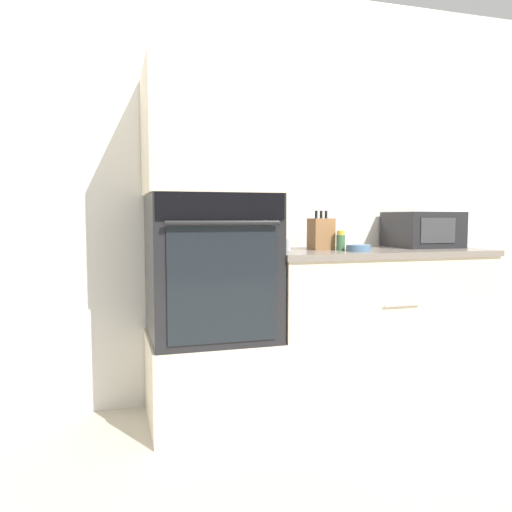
{
  "coord_description": "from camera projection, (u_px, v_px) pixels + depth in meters",
  "views": [
    {
      "loc": [
        -0.87,
        -2.35,
        1.13
      ],
      "look_at": [
        -0.11,
        0.21,
        0.92
      ],
      "focal_mm": 35.0,
      "sensor_mm": 36.0,
      "label": 1
    }
  ],
  "objects": [
    {
      "name": "ground_plane",
      "position": [
        288.0,
        435.0,
        2.58
      ],
      "size": [
        12.0,
        12.0,
        0.0
      ],
      "primitive_type": "plane",
      "color": "beige"
    },
    {
      "name": "wall_back",
      "position": [
        254.0,
        197.0,
        3.08
      ],
      "size": [
        8.0,
        0.05,
        2.5
      ],
      "color": "silver",
      "rests_on": "ground_plane"
    },
    {
      "name": "oven_cabinet_base",
      "position": [
        211.0,
        378.0,
        2.75
      ],
      "size": [
        0.68,
        0.6,
        0.47
      ],
      "color": "beige",
      "rests_on": "ground_plane"
    },
    {
      "name": "wall_oven",
      "position": [
        211.0,
        266.0,
        2.7
      ],
      "size": [
        0.66,
        0.64,
        0.77
      ],
      "color": "black",
      "rests_on": "oven_cabinet_base"
    },
    {
      "name": "oven_cabinet_upper",
      "position": [
        210.0,
        133.0,
        2.65
      ],
      "size": [
        0.68,
        0.6,
        0.66
      ],
      "color": "beige",
      "rests_on": "wall_oven"
    },
    {
      "name": "counter_unit",
      "position": [
        373.0,
        326.0,
        3.02
      ],
      "size": [
        1.33,
        0.63,
        0.93
      ],
      "color": "beige",
      "rests_on": "ground_plane"
    },
    {
      "name": "microwave",
      "position": [
        422.0,
        230.0,
        3.16
      ],
      "size": [
        0.38,
        0.38,
        0.22
      ],
      "color": "#232326",
      "rests_on": "counter_unit"
    },
    {
      "name": "knife_block",
      "position": [
        321.0,
        234.0,
        2.93
      ],
      "size": [
        0.13,
        0.13,
        0.23
      ],
      "color": "olive",
      "rests_on": "counter_unit"
    },
    {
      "name": "bowl",
      "position": [
        358.0,
        248.0,
        2.79
      ],
      "size": [
        0.14,
        0.14,
        0.04
      ],
      "color": "#517599",
      "rests_on": "counter_unit"
    },
    {
      "name": "condiment_jar_near",
      "position": [
        341.0,
        241.0,
        2.85
      ],
      "size": [
        0.05,
        0.05,
        0.11
      ],
      "color": "#427047",
      "rests_on": "counter_unit"
    },
    {
      "name": "condiment_jar_mid",
      "position": [
        287.0,
        245.0,
        2.85
      ],
      "size": [
        0.04,
        0.04,
        0.07
      ],
      "color": "silver",
      "rests_on": "counter_unit"
    }
  ]
}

